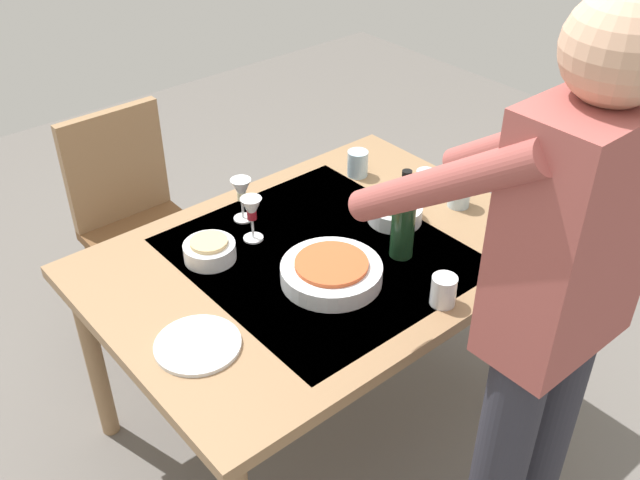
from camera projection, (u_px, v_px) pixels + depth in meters
name	position (u px, v px, depth m)	size (l,w,h in m)	color
ground_plane	(320.00, 412.00, 2.65)	(6.00, 6.00, 0.00)	#66605B
dining_table	(320.00, 272.00, 2.28)	(1.39, 0.99, 0.72)	#93704C
chair_near	(134.00, 213.00, 2.79)	(0.40, 0.40, 0.91)	brown
person_server	(550.00, 307.00, 1.65)	(0.42, 0.61, 1.69)	#2D2D38
wine_bottle	(403.00, 225.00, 2.17)	(0.07, 0.07, 0.30)	black
wine_glass_left	(241.00, 192.00, 2.33)	(0.07, 0.07, 0.15)	white
wine_glass_right	(252.00, 211.00, 2.24)	(0.07, 0.07, 0.15)	white
water_cup_near_left	(444.00, 291.00, 2.01)	(0.07, 0.07, 0.09)	silver
water_cup_near_right	(425.00, 182.00, 2.51)	(0.07, 0.07, 0.09)	silver
water_cup_far_left	(358.00, 163.00, 2.61)	(0.08, 0.08, 0.10)	silver
water_cup_far_right	(460.00, 192.00, 2.43)	(0.08, 0.08, 0.11)	silver
serving_bowl_pasta	(331.00, 272.00, 2.10)	(0.30, 0.30, 0.07)	silver
side_bowl_salad	(395.00, 212.00, 2.37)	(0.18, 0.18, 0.07)	silver
side_bowl_bread	(210.00, 250.00, 2.19)	(0.16, 0.16, 0.07)	silver
dinner_plate_near	(198.00, 345.00, 1.89)	(0.23, 0.23, 0.01)	silver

